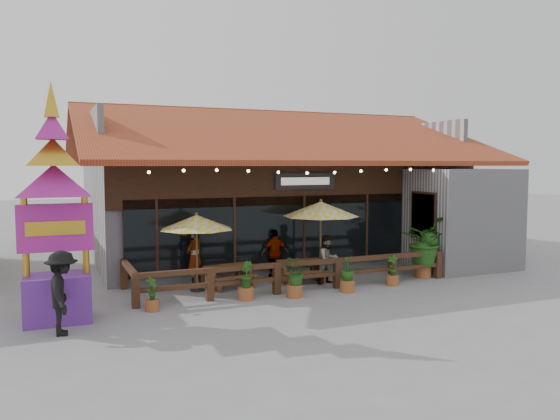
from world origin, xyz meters
name	(u,v)px	position (x,y,z in m)	size (l,w,h in m)	color
ground	(343,283)	(0.00, 0.00, 0.00)	(100.00, 100.00, 0.00)	gray
restaurant_building	(272,201)	(0.26, 6.61, 2.21)	(15.50, 14.73, 6.09)	#B7B7BC
patio_railing	(281,271)	(-2.25, -0.27, 0.61)	(10.00, 2.60, 0.92)	#442818
umbrella_left	(197,223)	(-4.52, 0.79, 2.05)	(2.49, 2.49, 2.35)	brown
umbrella_right	(321,209)	(-0.41, 0.79, 2.31)	(3.08, 3.08, 2.65)	brown
picnic_table_left	(229,272)	(-3.51, 0.90, 0.46)	(1.61, 1.46, 0.68)	brown
picnic_table_right	(301,267)	(-1.14, 0.75, 0.47)	(1.54, 1.35, 0.70)	brown
thai_sign_tower	(54,187)	(-8.39, -1.01, 3.24)	(2.33, 2.33, 6.13)	#622792
tropical_plant	(423,242)	(2.95, -0.18, 1.18)	(1.95, 1.89, 2.05)	brown
diner_a	(195,257)	(-4.44, 1.40, 0.91)	(0.66, 0.43, 1.81)	#381D11
diner_b	(328,260)	(-0.48, 0.12, 0.77)	(0.75, 0.59, 1.55)	#381D11
diner_c	(275,253)	(-1.63, 1.71, 0.81)	(0.94, 0.39, 1.61)	#381D11
pedestrian	(62,293)	(-8.32, -2.16, 0.94)	(1.21, 0.70, 1.87)	black
planter_a	(152,297)	(-6.15, -0.95, 0.38)	(0.38, 0.37, 0.90)	brown
planter_b	(246,283)	(-3.55, -0.79, 0.49)	(0.44, 0.44, 1.08)	brown
planter_c	(295,276)	(-2.18, -1.05, 0.61)	(0.88, 0.86, 1.09)	brown
planter_d	(347,275)	(-0.48, -1.07, 0.52)	(0.55, 0.55, 1.07)	brown
planter_e	(392,272)	(1.27, -0.85, 0.41)	(0.39, 0.41, 0.97)	brown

